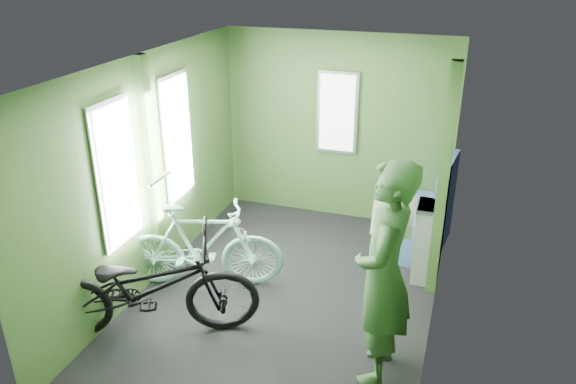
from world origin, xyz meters
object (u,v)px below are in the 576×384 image
at_px(bicycle_black, 153,335).
at_px(waste_box, 427,242).
at_px(passenger, 384,274).
at_px(bench_seat, 422,223).
at_px(bicycle_mint, 205,287).

bearing_deg(bicycle_black, waste_box, -75.38).
bearing_deg(passenger, waste_box, 171.41).
relative_size(passenger, bench_seat, 1.73).
bearing_deg(bicycle_mint, bicycle_black, 155.96).
bearing_deg(waste_box, bicycle_mint, -157.19).
relative_size(bicycle_black, waste_box, 2.27).
bearing_deg(bench_seat, bicycle_mint, -135.14).
relative_size(waste_box, bench_seat, 0.79).
bearing_deg(bench_seat, waste_box, -73.12).
relative_size(bicycle_mint, passenger, 0.87).
xyz_separation_m(bicycle_black, passenger, (1.97, 0.17, 0.92)).
height_order(bicycle_black, bench_seat, bench_seat).
xyz_separation_m(bicycle_black, waste_box, (2.19, 1.72, 0.42)).
bearing_deg(waste_box, bench_seat, 99.70).
xyz_separation_m(bicycle_mint, waste_box, (2.09, 0.88, 0.42)).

